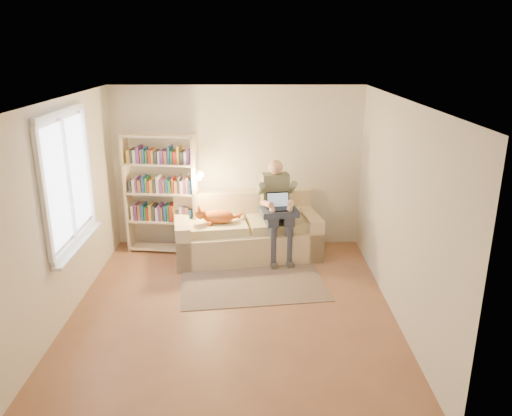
{
  "coord_description": "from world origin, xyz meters",
  "views": [
    {
      "loc": [
        0.28,
        -5.6,
        3.19
      ],
      "look_at": [
        0.3,
        1.0,
        1.02
      ],
      "focal_mm": 35.0,
      "sensor_mm": 36.0,
      "label": 1
    }
  ],
  "objects_px": {
    "cat": "(213,217)",
    "bookshelf": "(161,188)",
    "laptop": "(279,205)",
    "sofa": "(247,234)",
    "person": "(277,204)"
  },
  "relations": [
    {
      "from": "laptop",
      "to": "sofa",
      "type": "bearing_deg",
      "value": 147.61
    },
    {
      "from": "cat",
      "to": "bookshelf",
      "type": "height_order",
      "value": "bookshelf"
    },
    {
      "from": "sofa",
      "to": "person",
      "type": "height_order",
      "value": "person"
    },
    {
      "from": "cat",
      "to": "bookshelf",
      "type": "xyz_separation_m",
      "value": [
        -0.82,
        0.38,
        0.34
      ]
    },
    {
      "from": "cat",
      "to": "person",
      "type": "bearing_deg",
      "value": -1.24
    },
    {
      "from": "sofa",
      "to": "person",
      "type": "distance_m",
      "value": 0.71
    },
    {
      "from": "bookshelf",
      "to": "person",
      "type": "bearing_deg",
      "value": -0.95
    },
    {
      "from": "sofa",
      "to": "laptop",
      "type": "height_order",
      "value": "laptop"
    },
    {
      "from": "sofa",
      "to": "cat",
      "type": "distance_m",
      "value": 0.67
    },
    {
      "from": "laptop",
      "to": "bookshelf",
      "type": "distance_m",
      "value": 1.87
    },
    {
      "from": "sofa",
      "to": "person",
      "type": "relative_size",
      "value": 1.54
    },
    {
      "from": "cat",
      "to": "laptop",
      "type": "height_order",
      "value": "laptop"
    },
    {
      "from": "sofa",
      "to": "laptop",
      "type": "relative_size",
      "value": 6.05
    },
    {
      "from": "sofa",
      "to": "laptop",
      "type": "xyz_separation_m",
      "value": [
        0.5,
        -0.21,
        0.55
      ]
    },
    {
      "from": "person",
      "to": "cat",
      "type": "bearing_deg",
      "value": 178.76
    }
  ]
}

